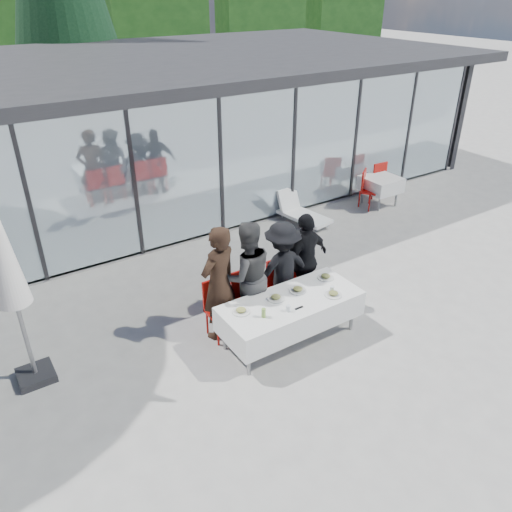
{
  "coord_description": "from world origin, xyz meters",
  "views": [
    {
      "loc": [
        -3.95,
        -5.02,
        5.07
      ],
      "look_at": [
        0.1,
        1.2,
        0.97
      ],
      "focal_mm": 35.0,
      "sensor_mm": 36.0,
      "label": 1
    }
  ],
  "objects_px": {
    "diner_c": "(282,269)",
    "market_umbrella": "(4,261)",
    "juice_bottle": "(264,313)",
    "lounger": "(300,211)",
    "diner_chair_b": "(246,296)",
    "plate_c": "(298,290)",
    "dining_table": "(291,311)",
    "diner_chair_c": "(281,283)",
    "spare_chair_b": "(376,178)",
    "plate_b": "(276,298)",
    "diner_d": "(305,260)",
    "folded_eyeglasses": "(299,308)",
    "plate_a": "(241,311)",
    "diner_a": "(219,283)",
    "spare_chair_a": "(367,187)",
    "plate_extra": "(333,294)",
    "plate_d": "(326,277)",
    "diner_chair_a": "(219,305)",
    "diner_chair_d": "(304,275)",
    "diner_b": "(247,276)",
    "spare_table_right": "(381,184)"
  },
  "relations": [
    {
      "from": "plate_a",
      "to": "juice_bottle",
      "type": "xyz_separation_m",
      "value": [
        0.21,
        -0.28,
        0.05
      ]
    },
    {
      "from": "dining_table",
      "to": "plate_extra",
      "type": "distance_m",
      "value": 0.72
    },
    {
      "from": "spare_table_right",
      "to": "lounger",
      "type": "bearing_deg",
      "value": 172.75
    },
    {
      "from": "juice_bottle",
      "to": "diner_a",
      "type": "bearing_deg",
      "value": 106.59
    },
    {
      "from": "diner_chair_a",
      "to": "plate_c",
      "type": "bearing_deg",
      "value": -28.73
    },
    {
      "from": "diner_c",
      "to": "diner_chair_c",
      "type": "relative_size",
      "value": 1.73
    },
    {
      "from": "diner_chair_a",
      "to": "plate_a",
      "type": "xyz_separation_m",
      "value": [
        0.04,
        -0.61,
        0.24
      ]
    },
    {
      "from": "spare_chair_a",
      "to": "diner_a",
      "type": "bearing_deg",
      "value": -155.92
    },
    {
      "from": "plate_c",
      "to": "market_umbrella",
      "type": "relative_size",
      "value": 0.09
    },
    {
      "from": "juice_bottle",
      "to": "spare_chair_b",
      "type": "bearing_deg",
      "value": 31.77
    },
    {
      "from": "plate_a",
      "to": "juice_bottle",
      "type": "height_order",
      "value": "juice_bottle"
    },
    {
      "from": "diner_d",
      "to": "plate_d",
      "type": "bearing_deg",
      "value": 83.37
    },
    {
      "from": "diner_chair_b",
      "to": "lounger",
      "type": "height_order",
      "value": "diner_chair_b"
    },
    {
      "from": "diner_a",
      "to": "spare_chair_b",
      "type": "bearing_deg",
      "value": -172.72
    },
    {
      "from": "diner_c",
      "to": "diner_chair_c",
      "type": "distance_m",
      "value": 0.3
    },
    {
      "from": "diner_chair_d",
      "to": "plate_d",
      "type": "relative_size",
      "value": 3.54
    },
    {
      "from": "diner_a",
      "to": "diner_c",
      "type": "xyz_separation_m",
      "value": [
        1.21,
        0.0,
        -0.12
      ]
    },
    {
      "from": "dining_table",
      "to": "diner_chair_c",
      "type": "distance_m",
      "value": 0.83
    },
    {
      "from": "market_umbrella",
      "to": "diner_chair_d",
      "type": "bearing_deg",
      "value": -6.52
    },
    {
      "from": "plate_extra",
      "to": "plate_b",
      "type": "bearing_deg",
      "value": 153.46
    },
    {
      "from": "diner_chair_d",
      "to": "folded_eyeglasses",
      "type": "height_order",
      "value": "diner_chair_d"
    },
    {
      "from": "diner_d",
      "to": "folded_eyeglasses",
      "type": "xyz_separation_m",
      "value": [
        -0.88,
        -0.97,
        -0.1
      ]
    },
    {
      "from": "juice_bottle",
      "to": "lounger",
      "type": "bearing_deg",
      "value": 46.29
    },
    {
      "from": "diner_a",
      "to": "diner_chair_a",
      "type": "height_order",
      "value": "diner_a"
    },
    {
      "from": "dining_table",
      "to": "juice_bottle",
      "type": "relative_size",
      "value": 15.72
    },
    {
      "from": "diner_chair_b",
      "to": "plate_c",
      "type": "height_order",
      "value": "diner_chair_b"
    },
    {
      "from": "plate_b",
      "to": "diner_b",
      "type": "bearing_deg",
      "value": 106.25
    },
    {
      "from": "diner_c",
      "to": "diner_chair_b",
      "type": "bearing_deg",
      "value": 3.65
    },
    {
      "from": "diner_chair_a",
      "to": "folded_eyeglasses",
      "type": "distance_m",
      "value": 1.32
    },
    {
      "from": "plate_a",
      "to": "spare_chair_b",
      "type": "height_order",
      "value": "spare_chair_b"
    },
    {
      "from": "plate_b",
      "to": "plate_c",
      "type": "height_order",
      "value": "same"
    },
    {
      "from": "spare_chair_b",
      "to": "lounger",
      "type": "relative_size",
      "value": 0.69
    },
    {
      "from": "diner_chair_d",
      "to": "lounger",
      "type": "relative_size",
      "value": 0.69
    },
    {
      "from": "diner_a",
      "to": "lounger",
      "type": "relative_size",
      "value": 1.37
    },
    {
      "from": "diner_a",
      "to": "plate_b",
      "type": "bearing_deg",
      "value": 122.34
    },
    {
      "from": "diner_chair_b",
      "to": "diner_d",
      "type": "bearing_deg",
      "value": -1.2
    },
    {
      "from": "dining_table",
      "to": "diner_chair_d",
      "type": "distance_m",
      "value": 1.13
    },
    {
      "from": "lounger",
      "to": "diner_chair_c",
      "type": "bearing_deg",
      "value": -132.61
    },
    {
      "from": "juice_bottle",
      "to": "lounger",
      "type": "height_order",
      "value": "juice_bottle"
    },
    {
      "from": "plate_b",
      "to": "juice_bottle",
      "type": "distance_m",
      "value": 0.51
    },
    {
      "from": "spare_chair_b",
      "to": "lounger",
      "type": "xyz_separation_m",
      "value": [
        -2.62,
        -0.14,
        -0.28
      ]
    },
    {
      "from": "diner_chair_b",
      "to": "plate_d",
      "type": "relative_size",
      "value": 3.54
    },
    {
      "from": "diner_chair_b",
      "to": "diner_c",
      "type": "distance_m",
      "value": 0.76
    },
    {
      "from": "diner_b",
      "to": "spare_chair_b",
      "type": "bearing_deg",
      "value": -141.53
    },
    {
      "from": "diner_a",
      "to": "spare_table_right",
      "type": "relative_size",
      "value": 2.24
    },
    {
      "from": "plate_extra",
      "to": "spare_chair_b",
      "type": "height_order",
      "value": "spare_chair_b"
    },
    {
      "from": "plate_c",
      "to": "folded_eyeglasses",
      "type": "height_order",
      "value": "plate_c"
    },
    {
      "from": "diner_chair_d",
      "to": "lounger",
      "type": "bearing_deg",
      "value": 53.52
    },
    {
      "from": "diner_c",
      "to": "market_umbrella",
      "type": "xyz_separation_m",
      "value": [
        -3.98,
        0.54,
        1.13
      ]
    },
    {
      "from": "dining_table",
      "to": "market_umbrella",
      "type": "xyz_separation_m",
      "value": [
        -3.63,
        1.26,
        1.43
      ]
    }
  ]
}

